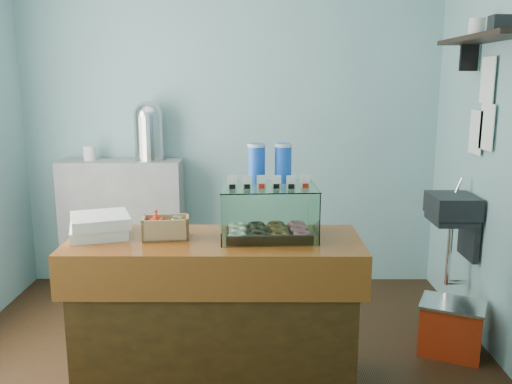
{
  "coord_description": "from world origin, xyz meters",
  "views": [
    {
      "loc": [
        0.24,
        -3.09,
        1.75
      ],
      "look_at": [
        0.22,
        -0.15,
        1.14
      ],
      "focal_mm": 38.0,
      "sensor_mm": 36.0,
      "label": 1
    }
  ],
  "objects_px": {
    "display_case": "(268,205)",
    "coffee_urn": "(149,129)",
    "counter": "(216,315)",
    "red_cooler": "(451,328)"
  },
  "relations": [
    {
      "from": "coffee_urn",
      "to": "red_cooler",
      "type": "height_order",
      "value": "coffee_urn"
    },
    {
      "from": "counter",
      "to": "display_case",
      "type": "distance_m",
      "value": 0.68
    },
    {
      "from": "counter",
      "to": "coffee_urn",
      "type": "height_order",
      "value": "coffee_urn"
    },
    {
      "from": "display_case",
      "to": "coffee_urn",
      "type": "bearing_deg",
      "value": 118.99
    },
    {
      "from": "counter",
      "to": "red_cooler",
      "type": "bearing_deg",
      "value": 15.9
    },
    {
      "from": "counter",
      "to": "coffee_urn",
      "type": "distance_m",
      "value": 1.94
    },
    {
      "from": "display_case",
      "to": "coffee_urn",
      "type": "xyz_separation_m",
      "value": [
        -0.95,
        1.5,
        0.29
      ]
    },
    {
      "from": "counter",
      "to": "red_cooler",
      "type": "distance_m",
      "value": 1.58
    },
    {
      "from": "coffee_urn",
      "to": "display_case",
      "type": "bearing_deg",
      "value": -57.67
    },
    {
      "from": "display_case",
      "to": "coffee_urn",
      "type": "height_order",
      "value": "coffee_urn"
    }
  ]
}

